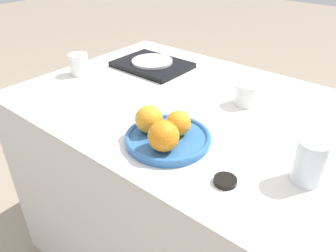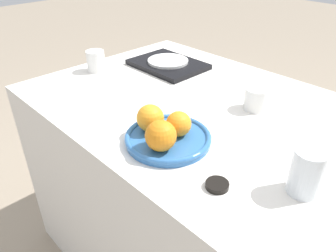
# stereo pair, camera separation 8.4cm
# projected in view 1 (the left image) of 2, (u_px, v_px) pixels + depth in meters

# --- Properties ---
(table) EXTENTS (1.14, 0.81, 0.76)m
(table) POSITION_uv_depth(u_px,v_px,m) (187.00, 189.00, 1.26)
(table) COLOR silver
(table) RESTS_ON ground_plane
(fruit_platter) EXTENTS (0.23, 0.23, 0.02)m
(fruit_platter) POSITION_uv_depth(u_px,v_px,m) (168.00, 138.00, 0.86)
(fruit_platter) COLOR #336BAD
(fruit_platter) RESTS_ON table
(orange_0) EXTENTS (0.07, 0.07, 0.07)m
(orange_0) POSITION_uv_depth(u_px,v_px,m) (149.00, 119.00, 0.86)
(orange_0) COLOR orange
(orange_0) RESTS_ON fruit_platter
(orange_1) EXTENTS (0.07, 0.07, 0.07)m
(orange_1) POSITION_uv_depth(u_px,v_px,m) (178.00, 123.00, 0.85)
(orange_1) COLOR orange
(orange_1) RESTS_ON fruit_platter
(orange_2) EXTENTS (0.08, 0.08, 0.08)m
(orange_2) POSITION_uv_depth(u_px,v_px,m) (163.00, 136.00, 0.79)
(orange_2) COLOR orange
(orange_2) RESTS_ON fruit_platter
(water_glass) EXTENTS (0.07, 0.07, 0.11)m
(water_glass) POSITION_uv_depth(u_px,v_px,m) (310.00, 162.00, 0.71)
(water_glass) COLOR silver
(water_glass) RESTS_ON table
(serving_tray) EXTENTS (0.29, 0.22, 0.02)m
(serving_tray) POSITION_uv_depth(u_px,v_px,m) (152.00, 65.00, 1.33)
(serving_tray) COLOR black
(serving_tray) RESTS_ON table
(side_plate) EXTENTS (0.16, 0.16, 0.01)m
(side_plate) POSITION_uv_depth(u_px,v_px,m) (152.00, 61.00, 1.32)
(side_plate) COLOR silver
(side_plate) RESTS_ON serving_tray
(cup_0) EXTENTS (0.07, 0.07, 0.07)m
(cup_0) POSITION_uv_depth(u_px,v_px,m) (246.00, 95.00, 1.04)
(cup_0) COLOR white
(cup_0) RESTS_ON table
(cup_1) EXTENTS (0.07, 0.07, 0.08)m
(cup_1) POSITION_uv_depth(u_px,v_px,m) (79.00, 64.00, 1.25)
(cup_1) COLOR white
(cup_1) RESTS_ON table
(soy_dish) EXTENTS (0.05, 0.05, 0.01)m
(soy_dish) POSITION_uv_depth(u_px,v_px,m) (225.00, 181.00, 0.73)
(soy_dish) COLOR black
(soy_dish) RESTS_ON table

